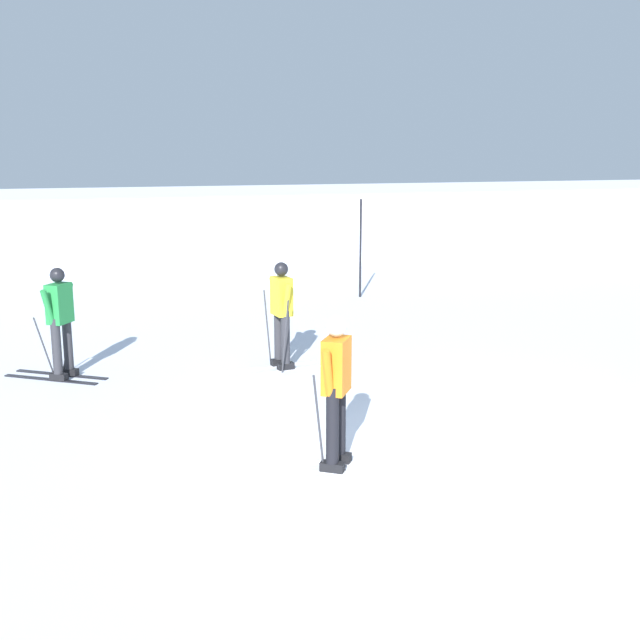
{
  "coord_description": "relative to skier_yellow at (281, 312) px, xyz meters",
  "views": [
    {
      "loc": [
        -4.24,
        -7.88,
        3.45
      ],
      "look_at": [
        -0.7,
        3.22,
        0.9
      ],
      "focal_mm": 44.33,
      "sensor_mm": 36.0,
      "label": 1
    }
  ],
  "objects": [
    {
      "name": "ground_plane",
      "position": [
        1.12,
        -3.89,
        -0.92
      ],
      "size": [
        120.0,
        120.0,
        0.0
      ],
      "primitive_type": "plane",
      "color": "silver"
    },
    {
      "name": "far_snow_ridge",
      "position": [
        1.12,
        14.54,
        0.11
      ],
      "size": [
        80.0,
        6.7,
        2.05
      ],
      "primitive_type": "cube",
      "color": "silver",
      "rests_on": "ground"
    },
    {
      "name": "skier_yellow",
      "position": [
        0.0,
        0.0,
        0.0
      ],
      "size": [
        1.64,
        1.0,
        1.71
      ],
      "color": "silver",
      "rests_on": "ground"
    },
    {
      "name": "skier_green",
      "position": [
        -3.32,
        0.46,
        -0.0
      ],
      "size": [
        1.52,
        1.22,
        1.71
      ],
      "color": "black",
      "rests_on": "ground"
    },
    {
      "name": "skier_orange",
      "position": [
        -0.48,
        -4.06,
        -0.0
      ],
      "size": [
        1.53,
        1.22,
        1.71
      ],
      "color": "silver",
      "rests_on": "ground"
    },
    {
      "name": "trail_marker_pole",
      "position": [
        3.36,
        5.39,
        0.23
      ],
      "size": [
        0.05,
        0.05,
        2.29
      ],
      "primitive_type": "cylinder",
      "color": "black",
      "rests_on": "ground"
    }
  ]
}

